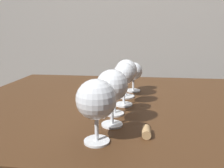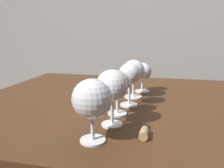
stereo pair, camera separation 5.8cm
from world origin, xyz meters
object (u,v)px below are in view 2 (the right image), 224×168
at_px(wine_glass_white, 112,87).
at_px(wine_glass_cabernet, 143,72).
at_px(wine_glass_merlot, 92,100).
at_px(wine_glass_rose, 134,72).
at_px(cork, 144,133).
at_px(wine_glass_amber, 117,84).
at_px(wine_glass_pinot, 129,75).

bearing_deg(wine_glass_white, wine_glass_cabernet, 83.14).
xyz_separation_m(wine_glass_merlot, wine_glass_rose, (0.04, 0.38, 0.00)).
bearing_deg(wine_glass_rose, cork, -77.88).
height_order(wine_glass_amber, wine_glass_pinot, wine_glass_pinot).
relative_size(wine_glass_pinot, wine_glass_rose, 1.01).
relative_size(wine_glass_amber, wine_glass_pinot, 0.93).
xyz_separation_m(wine_glass_white, wine_glass_pinot, (0.02, 0.18, -0.00)).
xyz_separation_m(wine_glass_white, wine_glass_amber, (-0.00, 0.09, -0.01)).
xyz_separation_m(wine_glass_merlot, wine_glass_amber, (0.02, 0.18, -0.00)).
relative_size(wine_glass_amber, wine_glass_cabernet, 1.10).
relative_size(wine_glass_amber, cork, 3.27).
xyz_separation_m(wine_glass_merlot, wine_glass_cabernet, (0.07, 0.47, -0.02)).
height_order(wine_glass_merlot, wine_glass_cabernet, wine_glass_merlot).
bearing_deg(cork, wine_glass_white, 149.15).
xyz_separation_m(wine_glass_amber, cork, (0.09, -0.14, -0.09)).
bearing_deg(wine_glass_rose, wine_glass_white, -94.01).
distance_m(wine_glass_amber, cork, 0.19).
distance_m(wine_glass_amber, wine_glass_pinot, 0.10).
relative_size(wine_glass_white, wine_glass_cabernet, 1.24).
xyz_separation_m(wine_glass_amber, wine_glass_cabernet, (0.05, 0.29, -0.01)).
height_order(wine_glass_white, wine_glass_amber, wine_glass_white).
xyz_separation_m(wine_glass_amber, wine_glass_rose, (0.02, 0.19, 0.00)).
relative_size(wine_glass_white, wine_glass_rose, 1.05).
xyz_separation_m(wine_glass_white, wine_glass_cabernet, (0.04, 0.37, -0.02)).
relative_size(wine_glass_white, cork, 3.66).
height_order(wine_glass_rose, cork, wine_glass_rose).
distance_m(wine_glass_white, wine_glass_amber, 0.09).
bearing_deg(wine_glass_rose, wine_glass_cabernet, 74.90).
distance_m(wine_glass_amber, wine_glass_rose, 0.19).
relative_size(wine_glass_pinot, cork, 3.52).
height_order(wine_glass_pinot, cork, wine_glass_pinot).
bearing_deg(cork, wine_glass_rose, 102.12).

